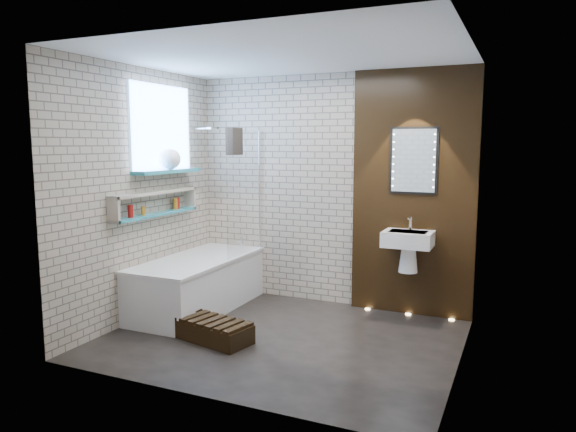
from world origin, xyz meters
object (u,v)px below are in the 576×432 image
at_px(bath_screen, 244,192).
at_px(led_mirror, 414,161).
at_px(bathtub, 198,284).
at_px(washbasin, 408,245).
at_px(walnut_step, 212,331).

relative_size(bath_screen, led_mirror, 2.00).
bearing_deg(bathtub, washbasin, 16.01).
bearing_deg(washbasin, bath_screen, -174.22).
distance_m(bath_screen, washbasin, 1.89).
bearing_deg(bath_screen, bathtub, -128.90).
height_order(bath_screen, led_mirror, led_mirror).
bearing_deg(walnut_step, led_mirror, 45.04).
xyz_separation_m(bath_screen, washbasin, (1.82, 0.18, -0.49)).
bearing_deg(led_mirror, washbasin, -90.00).
relative_size(bath_screen, washbasin, 2.41).
height_order(led_mirror, walnut_step, led_mirror).
bearing_deg(bathtub, bath_screen, 51.10).
bearing_deg(washbasin, led_mirror, 90.00).
xyz_separation_m(bathtub, walnut_step, (0.64, -0.75, -0.21)).
height_order(bathtub, walnut_step, bathtub).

